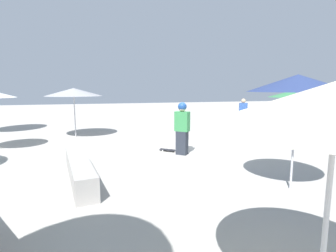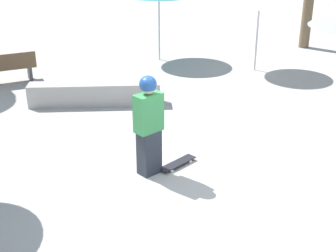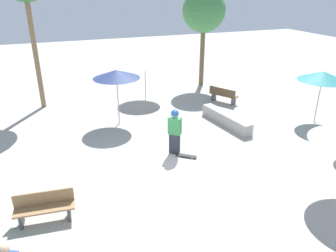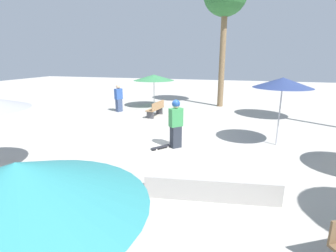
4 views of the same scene
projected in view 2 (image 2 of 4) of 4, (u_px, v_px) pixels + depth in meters
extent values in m
plane|color=#ADA8A0|center=(202.00, 191.00, 7.76)|extent=(60.00, 60.00, 0.00)
cube|color=#282D38|center=(149.00, 152.00, 8.16)|extent=(0.45, 0.45, 0.81)
cube|color=#388C4C|center=(148.00, 113.00, 7.86)|extent=(0.52, 0.53, 0.67)
sphere|color=beige|center=(148.00, 86.00, 7.67)|extent=(0.26, 0.26, 0.26)
sphere|color=#1E478C|center=(148.00, 84.00, 7.66)|extent=(0.30, 0.30, 0.30)
cube|color=black|center=(178.00, 163.00, 8.53)|extent=(0.66, 0.74, 0.02)
cylinder|color=silver|center=(183.00, 158.00, 8.76)|extent=(0.06, 0.06, 0.05)
cylinder|color=silver|center=(190.00, 161.00, 8.65)|extent=(0.06, 0.06, 0.05)
cylinder|color=silver|center=(165.00, 168.00, 8.43)|extent=(0.06, 0.06, 0.05)
cylinder|color=silver|center=(172.00, 171.00, 8.32)|extent=(0.06, 0.06, 0.05)
cube|color=#A8A39E|center=(95.00, 94.00, 11.33)|extent=(3.19, 0.90, 0.54)
cube|color=#47474C|center=(30.00, 73.00, 13.15)|extent=(0.27, 0.38, 0.40)
cube|color=brown|center=(6.00, 68.00, 12.82)|extent=(1.61, 1.18, 0.05)
cube|color=brown|center=(6.00, 62.00, 12.56)|extent=(1.41, 0.83, 0.40)
cylinder|color=#B7B7BC|center=(159.00, 24.00, 14.70)|extent=(0.05, 0.05, 2.29)
cylinder|color=#B7B7BC|center=(257.00, 35.00, 13.67)|extent=(0.05, 0.05, 2.12)
cone|color=white|center=(260.00, 0.00, 13.26)|extent=(1.92, 1.92, 0.29)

